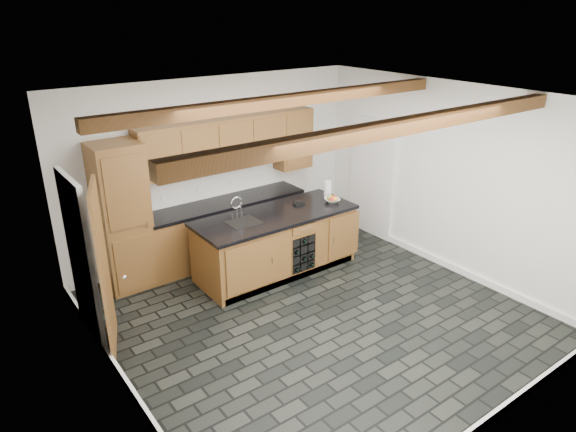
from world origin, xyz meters
The scene contains 10 objects.
ground centered at (0.00, 0.00, 0.00)m, with size 5.00×5.00×0.00m, color black.
room_shell centered at (-0.09, 0.53, 1.53)m, with size 5.01×5.00×5.00m.
back_cabinetry centered at (-0.38, 2.24, 0.98)m, with size 3.65×0.62×2.20m.
island centered at (0.31, 1.28, 0.46)m, with size 2.48×0.96×0.93m.
faucet centered at (-0.25, 1.33, 0.96)m, with size 0.45×0.40×0.34m.
kitchen_scale centered at (0.81, 1.41, 0.95)m, with size 0.17×0.11×0.05m.
fruit_bowl centered at (1.29, 1.18, 0.96)m, with size 0.24×0.24×0.06m, color beige.
fruit_cluster centered at (1.29, 1.18, 0.99)m, with size 0.16×0.17×0.07m.
paper_towel centered at (1.42, 1.44, 1.05)m, with size 0.12×0.12×0.24m, color white.
mug centered at (-1.30, 2.21, 0.98)m, with size 0.10×0.10×0.09m, color white.
Camera 1 is at (-3.68, -4.42, 3.74)m, focal length 32.00 mm.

